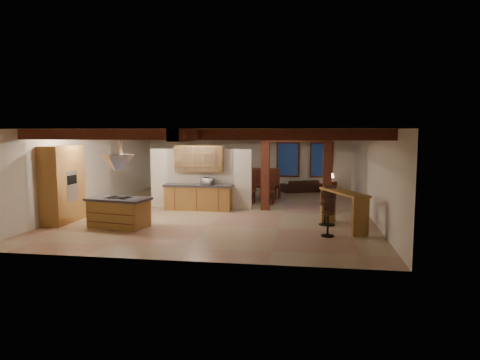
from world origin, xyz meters
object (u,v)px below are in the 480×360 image
object	(u,v)px
kitchen_island	(119,212)
dining_table	(253,192)
bar_counter	(343,203)
sofa	(302,186)

from	to	relation	value
kitchen_island	dining_table	xyz separation A→B (m)	(3.38, 5.52, -0.11)
dining_table	bar_counter	distance (m)	5.75
bar_counter	kitchen_island	bearing A→B (deg)	-173.35
sofa	bar_counter	size ratio (longest dim) A/B	0.89
kitchen_island	bar_counter	bearing A→B (deg)	6.65
dining_table	bar_counter	size ratio (longest dim) A/B	0.90
sofa	bar_counter	distance (m)	7.84
kitchen_island	bar_counter	distance (m)	6.65
kitchen_island	dining_table	distance (m)	6.48
dining_table	bar_counter	world-z (taller)	bar_counter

